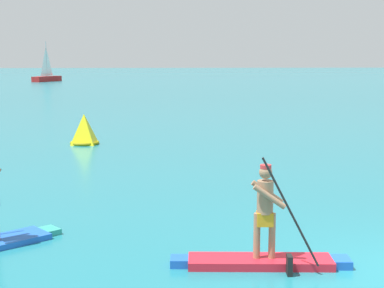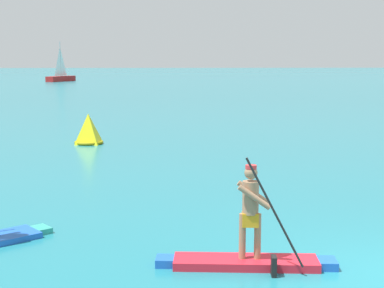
{
  "view_description": "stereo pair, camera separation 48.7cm",
  "coord_description": "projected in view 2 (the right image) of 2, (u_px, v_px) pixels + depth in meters",
  "views": [
    {
      "loc": [
        -4.21,
        -7.96,
        3.32
      ],
      "look_at": [
        -2.72,
        9.11,
        0.77
      ],
      "focal_mm": 53.22,
      "sensor_mm": 36.0,
      "label": 1
    },
    {
      "loc": [
        -3.72,
        -8.0,
        3.32
      ],
      "look_at": [
        -2.72,
        9.11,
        0.77
      ],
      "focal_mm": 53.22,
      "sensor_mm": 36.0,
      "label": 2
    }
  ],
  "objects": [
    {
      "name": "sailboat_left_horizon",
      "position": [
        61.0,
        76.0,
        86.75
      ],
      "size": [
        3.75,
        6.02,
        5.99
      ],
      "rotation": [
        0.0,
        0.0,
        1.14
      ],
      "color": "#A51E1E",
      "rests_on": "ground"
    },
    {
      "name": "race_marker_buoy",
      "position": [
        89.0,
        130.0,
        22.5
      ],
      "size": [
        1.3,
        1.3,
        1.21
      ],
      "color": "yellow",
      "rests_on": "ground"
    },
    {
      "name": "paddleboarder_mid_center",
      "position": [
        248.0,
        246.0,
        9.14
      ],
      "size": [
        2.93,
        0.92,
        1.86
      ],
      "rotation": [
        0.0,
        0.0,
        -0.1
      ],
      "color": "red",
      "rests_on": "ground"
    }
  ]
}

